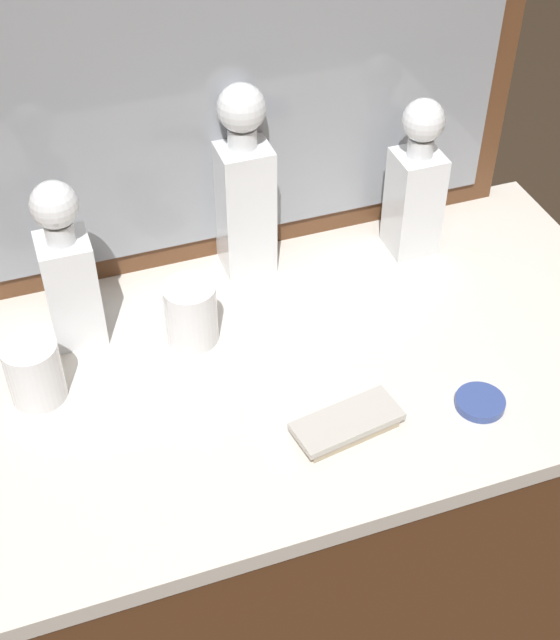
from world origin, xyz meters
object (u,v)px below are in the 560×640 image
object	(u,v)px
crystal_decanter_center	(415,192)
crystal_decanter_right	(244,197)
crystal_tumbler_far_right	(191,315)
porcelain_dish	(480,402)
silver_brush_left	(347,424)
crystal_decanter_left	(69,278)
crystal_tumbler_center	(35,373)

from	to	relation	value
crystal_decanter_center	crystal_decanter_right	xyz separation A→B (m)	(-0.27, 0.05, 0.02)
crystal_tumbler_far_right	porcelain_dish	xyz separation A→B (m)	(0.34, -0.26, -0.04)
silver_brush_left	porcelain_dish	bearing A→B (deg)	-5.51
crystal_decanter_left	crystal_tumbler_center	bearing A→B (deg)	-124.84
crystal_decanter_right	crystal_tumbler_center	world-z (taller)	crystal_decanter_right
crystal_decanter_center	crystal_tumbler_center	bearing A→B (deg)	-167.49
crystal_tumbler_far_right	porcelain_dish	bearing A→B (deg)	-37.96
silver_brush_left	crystal_decanter_right	bearing A→B (deg)	92.27
crystal_decanter_right	crystal_tumbler_center	xyz separation A→B (m)	(-0.36, -0.19, -0.09)
crystal_decanter_center	silver_brush_left	xyz separation A→B (m)	(-0.26, -0.34, -0.10)
crystal_decanter_left	silver_brush_left	size ratio (longest dim) A/B	1.71
crystal_decanter_right	crystal_tumbler_center	distance (m)	0.42
crystal_decanter_right	crystal_tumbler_far_right	world-z (taller)	crystal_decanter_right
porcelain_dish	crystal_tumbler_far_right	bearing A→B (deg)	142.04
crystal_tumbler_far_right	silver_brush_left	size ratio (longest dim) A/B	0.63
crystal_decanter_right	crystal_tumbler_far_right	xyz separation A→B (m)	(-0.13, -0.15, -0.08)
crystal_tumbler_center	silver_brush_left	distance (m)	0.43
crystal_decanter_right	crystal_decanter_left	world-z (taller)	crystal_decanter_right
porcelain_dish	silver_brush_left	bearing A→B (deg)	174.49
crystal_tumbler_center	porcelain_dish	world-z (taller)	crystal_tumbler_center
crystal_decanter_right	silver_brush_left	distance (m)	0.41
crystal_decanter_center	silver_brush_left	distance (m)	0.44
crystal_decanter_left	crystal_tumbler_far_right	distance (m)	0.18
silver_brush_left	crystal_tumbler_center	bearing A→B (deg)	151.90
crystal_decanter_left	crystal_tumbler_center	xyz separation A→B (m)	(-0.08, -0.11, -0.06)
crystal_decanter_right	porcelain_dish	size ratio (longest dim) A/B	4.59
crystal_decanter_right	porcelain_dish	xyz separation A→B (m)	(0.21, -0.41, -0.12)
crystal_decanter_center	crystal_tumbler_center	xyz separation A→B (m)	(-0.63, -0.14, -0.07)
crystal_decanter_right	crystal_decanter_left	size ratio (longest dim) A/B	1.19
crystal_decanter_center	porcelain_dish	distance (m)	0.38
crystal_tumbler_center	crystal_decanter_right	bearing A→B (deg)	27.69
crystal_tumbler_center	porcelain_dish	size ratio (longest dim) A/B	1.36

